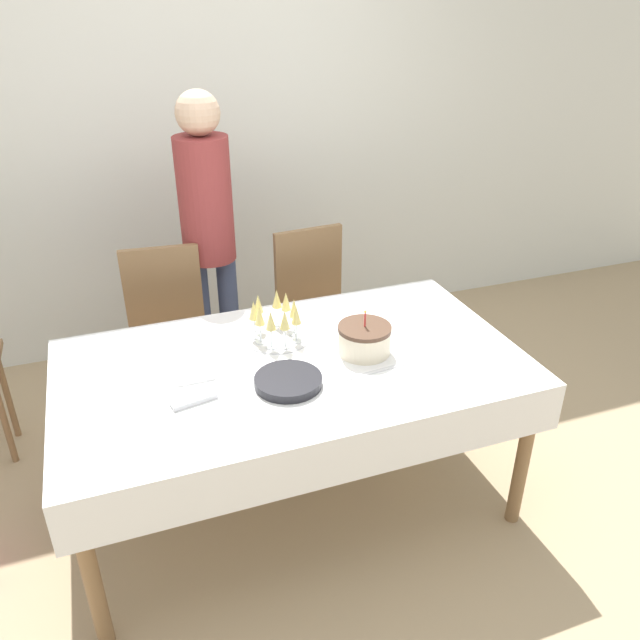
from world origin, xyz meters
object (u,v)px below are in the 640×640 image
object	(u,v)px
birthday_cake	(364,339)
champagne_tray	(276,318)
dining_chair_far_right	(317,308)
person_standing	(207,222)
dining_chair_far_left	(168,332)
plate_stack_main	(288,381)

from	to	relation	value
birthday_cake	champagne_tray	world-z (taller)	birthday_cake
birthday_cake	champagne_tray	size ratio (longest dim) A/B	0.76
dining_chair_far_right	person_standing	xyz separation A→B (m)	(-0.54, 0.21, 0.50)
dining_chair_far_left	champagne_tray	size ratio (longest dim) A/B	3.22
dining_chair_far_right	plate_stack_main	distance (m)	1.15
champagne_tray	person_standing	distance (m)	0.87
dining_chair_far_right	champagne_tray	bearing A→B (deg)	-123.07
dining_chair_far_left	dining_chair_far_right	distance (m)	0.83
dining_chair_far_right	birthday_cake	xyz separation A→B (m)	(-0.11, -0.88, 0.29)
dining_chair_far_left	champagne_tray	world-z (taller)	dining_chair_far_left
champagne_tray	person_standing	size ratio (longest dim) A/B	0.18
birthday_cake	person_standing	xyz separation A→B (m)	(-0.43, 1.09, 0.21)
dining_chair_far_left	plate_stack_main	bearing A→B (deg)	-71.17
plate_stack_main	person_standing	xyz separation A→B (m)	(-0.06, 1.22, 0.26)
dining_chair_far_left	birthday_cake	distance (m)	1.18
birthday_cake	champagne_tray	distance (m)	0.40
dining_chair_far_left	dining_chair_far_right	size ratio (longest dim) A/B	1.00
dining_chair_far_left	person_standing	size ratio (longest dim) A/B	0.57
dining_chair_far_left	plate_stack_main	xyz separation A→B (m)	(0.34, -1.01, 0.24)
dining_chair_far_left	birthday_cake	xyz separation A→B (m)	(0.72, -0.88, 0.29)
dining_chair_far_right	champagne_tray	distance (m)	0.83
person_standing	champagne_tray	bearing A→B (deg)	-81.86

